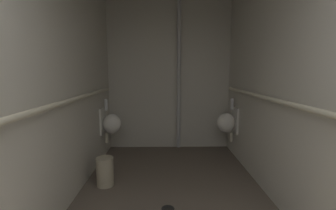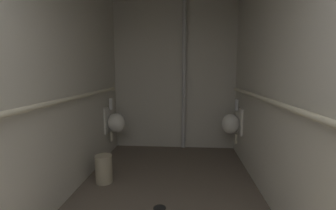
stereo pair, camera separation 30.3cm
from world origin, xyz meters
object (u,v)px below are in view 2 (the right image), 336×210
(urinal_right_mid, at_px, (232,123))
(floor_drain, at_px, (160,208))
(standpipe_back_wall, at_px, (184,77))
(urinal_left_mid, at_px, (115,122))
(waste_bin, at_px, (104,169))

(urinal_right_mid, relative_size, floor_drain, 5.39)
(standpipe_back_wall, bearing_deg, urinal_left_mid, -157.53)
(urinal_right_mid, xyz_separation_m, waste_bin, (-1.85, -1.04, -0.42))
(urinal_left_mid, distance_m, urinal_right_mid, 1.98)
(floor_drain, height_order, waste_bin, waste_bin)
(urinal_right_mid, xyz_separation_m, floor_drain, (-1.05, -1.58, -0.60))
(urinal_right_mid, height_order, standpipe_back_wall, standpipe_back_wall)
(waste_bin, bearing_deg, floor_drain, -34.20)
(standpipe_back_wall, height_order, waste_bin, standpipe_back_wall)
(urinal_left_mid, bearing_deg, urinal_right_mid, 1.40)
(standpipe_back_wall, xyz_separation_m, floor_drain, (-0.23, -2.02, -1.37))
(urinal_right_mid, bearing_deg, urinal_left_mid, -178.60)
(waste_bin, bearing_deg, urinal_left_mid, 97.77)
(urinal_left_mid, relative_size, waste_bin, 2.03)
(urinal_right_mid, relative_size, waste_bin, 2.03)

